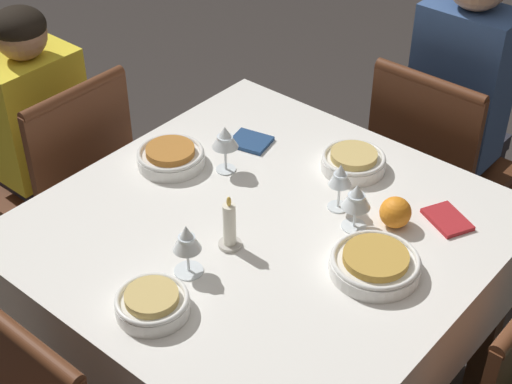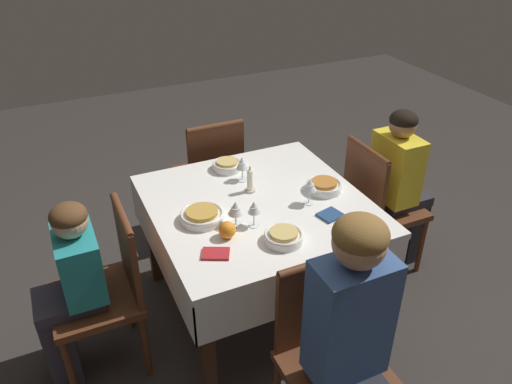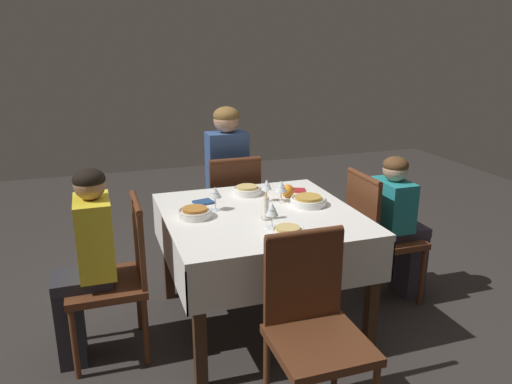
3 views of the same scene
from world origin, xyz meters
TOP-DOWN VIEW (x-y plane):
  - ground_plane at (0.00, 0.00)m, footprint 8.00×8.00m
  - dining_table at (0.00, 0.00)m, footprint 1.10×1.12m
  - chair_north at (0.06, 0.83)m, footprint 0.41×0.41m
  - chair_east at (0.82, 0.04)m, footprint 0.41×0.41m
  - chair_west at (-0.82, -0.03)m, footprint 0.41×0.41m
  - chair_south at (-0.03, -0.83)m, footprint 0.41×0.41m
  - person_adult_denim at (0.06, 0.98)m, footprint 0.30×0.34m
  - person_child_teal at (0.99, 0.04)m, footprint 0.33×0.30m
  - person_child_yellow at (-0.98, -0.03)m, footprint 0.33×0.30m
  - bowl_north at (0.04, 0.36)m, footprint 0.18×0.18m
  - wine_glass_north at (0.11, 0.18)m, footprint 0.06×0.06m
  - bowl_east at (0.32, 0.03)m, footprint 0.22×0.22m
  - wine_glass_east at (0.19, 0.14)m, footprint 0.08×0.08m
  - bowl_west at (-0.38, 0.04)m, footprint 0.19×0.19m
  - wine_glass_west at (-0.24, 0.12)m, footprint 0.07×0.07m
  - bowl_south at (0.01, -0.40)m, footprint 0.17×0.17m
  - wine_glass_south at (-0.02, -0.26)m, footprint 0.07×0.07m
  - candle_centerpiece at (-0.01, -0.12)m, footprint 0.06×0.06m
  - orange_fruit at (0.26, 0.22)m, footprint 0.08×0.08m
  - napkin_red_folded at (0.36, 0.32)m, footprint 0.15×0.13m
  - napkin_spare_side at (-0.28, 0.27)m, footprint 0.13×0.12m

SIDE VIEW (x-z plane):
  - ground_plane at x=0.00m, z-range 0.00..0.00m
  - chair_north at x=0.06m, z-range 0.05..0.93m
  - chair_east at x=0.82m, z-range 0.05..0.93m
  - chair_west at x=-0.82m, z-range 0.05..0.93m
  - chair_south at x=-0.03m, z-range 0.05..0.93m
  - person_child_teal at x=0.99m, z-range 0.05..1.03m
  - person_child_yellow at x=-0.98m, z-range 0.05..1.12m
  - dining_table at x=0.00m, z-range 0.27..0.99m
  - person_adult_denim at x=0.06m, z-range 0.08..1.30m
  - napkin_red_folded at x=0.36m, z-range 0.73..0.74m
  - napkin_spare_side at x=-0.28m, z-range 0.73..0.74m
  - bowl_east at x=0.32m, z-range 0.72..0.78m
  - bowl_west at x=-0.38m, z-range 0.72..0.78m
  - bowl_north at x=0.04m, z-range 0.72..0.78m
  - bowl_south at x=0.01m, z-range 0.72..0.78m
  - orange_fruit at x=0.26m, z-range 0.73..0.81m
  - candle_centerpiece at x=-0.01m, z-range 0.71..0.86m
  - wine_glass_east at x=0.19m, z-range 0.75..0.89m
  - wine_glass_south at x=-0.02m, z-range 0.75..0.89m
  - wine_glass_north at x=0.11m, z-range 0.76..0.90m
  - wine_glass_west at x=-0.24m, z-range 0.76..0.90m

